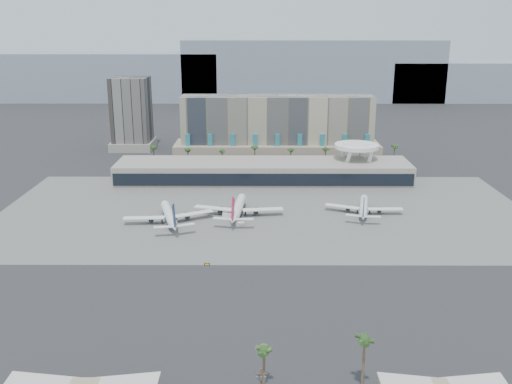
{
  "coord_description": "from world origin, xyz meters",
  "views": [
    {
      "loc": [
        -2.71,
        -212.17,
        90.14
      ],
      "look_at": [
        -3.81,
        40.0,
        14.53
      ],
      "focal_mm": 40.0,
      "sensor_mm": 36.0,
      "label": 1
    }
  ],
  "objects_px": {
    "service_vehicle_a": "(227,215)",
    "airliner_right": "(364,207)",
    "airliner_centre": "(238,208)",
    "taxiway_sign": "(207,264)",
    "service_vehicle_b": "(240,224)",
    "airliner_left": "(169,215)"
  },
  "relations": [
    {
      "from": "airliner_left",
      "to": "service_vehicle_b",
      "type": "height_order",
      "value": "airliner_left"
    },
    {
      "from": "taxiway_sign",
      "to": "airliner_centre",
      "type": "bearing_deg",
      "value": 75.08
    },
    {
      "from": "airliner_left",
      "to": "taxiway_sign",
      "type": "distance_m",
      "value": 53.3
    },
    {
      "from": "airliner_right",
      "to": "airliner_left",
      "type": "bearing_deg",
      "value": -160.77
    },
    {
      "from": "service_vehicle_a",
      "to": "taxiway_sign",
      "type": "height_order",
      "value": "service_vehicle_a"
    },
    {
      "from": "airliner_left",
      "to": "service_vehicle_a",
      "type": "relative_size",
      "value": 10.19
    },
    {
      "from": "airliner_right",
      "to": "service_vehicle_a",
      "type": "bearing_deg",
      "value": -164.54
    },
    {
      "from": "airliner_right",
      "to": "service_vehicle_b",
      "type": "bearing_deg",
      "value": -151.95
    },
    {
      "from": "service_vehicle_a",
      "to": "airliner_centre",
      "type": "bearing_deg",
      "value": 31.93
    },
    {
      "from": "service_vehicle_a",
      "to": "service_vehicle_b",
      "type": "relative_size",
      "value": 1.07
    },
    {
      "from": "airliner_centre",
      "to": "taxiway_sign",
      "type": "distance_m",
      "value": 59.58
    },
    {
      "from": "service_vehicle_a",
      "to": "taxiway_sign",
      "type": "distance_m",
      "value": 57.03
    },
    {
      "from": "service_vehicle_b",
      "to": "taxiway_sign",
      "type": "bearing_deg",
      "value": -88.58
    },
    {
      "from": "airliner_centre",
      "to": "service_vehicle_b",
      "type": "bearing_deg",
      "value": -79.38
    },
    {
      "from": "airliner_right",
      "to": "service_vehicle_a",
      "type": "xyz_separation_m",
      "value": [
        -66.38,
        -5.19,
        -2.38
      ]
    },
    {
      "from": "airliner_centre",
      "to": "service_vehicle_b",
      "type": "relative_size",
      "value": 11.51
    },
    {
      "from": "airliner_right",
      "to": "service_vehicle_b",
      "type": "xyz_separation_m",
      "value": [
        -59.71,
        -18.33,
        -2.4
      ]
    },
    {
      "from": "service_vehicle_b",
      "to": "taxiway_sign",
      "type": "height_order",
      "value": "service_vehicle_b"
    },
    {
      "from": "airliner_centre",
      "to": "service_vehicle_a",
      "type": "bearing_deg",
      "value": -155.77
    },
    {
      "from": "airliner_right",
      "to": "taxiway_sign",
      "type": "height_order",
      "value": "airliner_right"
    },
    {
      "from": "service_vehicle_b",
      "to": "airliner_right",
      "type": "bearing_deg",
      "value": 33.22
    },
    {
      "from": "service_vehicle_a",
      "to": "airliner_right",
      "type": "bearing_deg",
      "value": 16.98
    }
  ]
}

